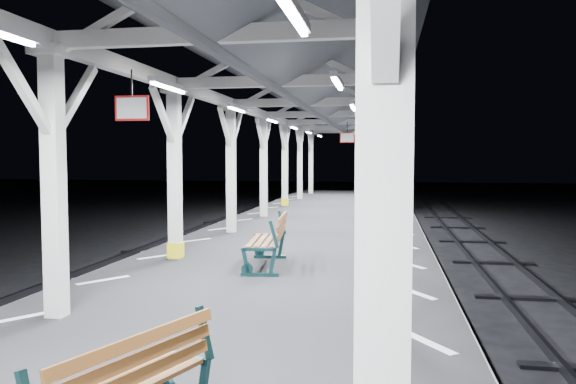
# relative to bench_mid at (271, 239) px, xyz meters

# --- Properties ---
(ground) EXTENTS (120.00, 120.00, 0.00)m
(ground) POSITION_rel_bench_mid_xyz_m (0.02, -1.56, -1.51)
(ground) COLOR black
(ground) RESTS_ON ground
(platform) EXTENTS (6.00, 50.00, 1.00)m
(platform) POSITION_rel_bench_mid_xyz_m (0.02, -1.56, -1.01)
(platform) COLOR black
(platform) RESTS_ON ground
(hazard_stripes_left) EXTENTS (1.00, 48.00, 0.01)m
(hazard_stripes_left) POSITION_rel_bench_mid_xyz_m (-2.43, -1.56, -0.50)
(hazard_stripes_left) COLOR silver
(hazard_stripes_left) RESTS_ON platform
(hazard_stripes_right) EXTENTS (1.00, 48.00, 0.01)m
(hazard_stripes_right) POSITION_rel_bench_mid_xyz_m (2.47, -1.56, -0.50)
(hazard_stripes_right) COLOR silver
(hazard_stripes_right) RESTS_ON platform
(canopy) EXTENTS (5.40, 49.00, 4.65)m
(canopy) POSITION_rel_bench_mid_xyz_m (0.02, -1.58, 3.06)
(canopy) COLOR silver
(canopy) RESTS_ON platform
(bench_mid) EXTENTS (0.83, 1.82, 0.95)m
(bench_mid) POSITION_rel_bench_mid_xyz_m (0.00, 0.00, 0.00)
(bench_mid) COLOR #0F2A2D
(bench_mid) RESTS_ON platform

